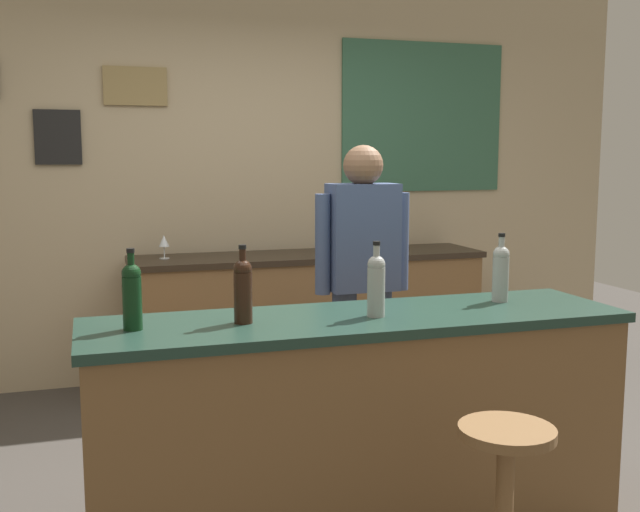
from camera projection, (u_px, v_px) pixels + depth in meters
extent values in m
plane|color=#423D38|center=(328.00, 488.00, 3.53)|extent=(10.00, 10.00, 0.00)
cube|color=tan|center=(239.00, 179.00, 5.26)|extent=(6.00, 0.06, 2.80)
cube|color=black|center=(58.00, 137.00, 4.82)|extent=(0.29, 0.02, 0.35)
cube|color=#997F4C|center=(135.00, 86.00, 4.92)|extent=(0.41, 0.02, 0.25)
cube|color=#38664C|center=(423.00, 117.00, 5.57)|extent=(1.29, 0.02, 1.10)
cube|color=brown|center=(358.00, 428.00, 3.09)|extent=(2.17, 0.57, 0.88)
cube|color=#1E382D|center=(359.00, 320.00, 3.03)|extent=(2.22, 0.60, 0.04)
cube|color=brown|center=(309.00, 321.00, 5.15)|extent=(2.37, 0.53, 0.86)
cube|color=#2D2319|center=(309.00, 256.00, 5.09)|extent=(2.42, 0.56, 0.04)
cylinder|color=#384766|center=(379.00, 367.00, 4.02)|extent=(0.13, 0.13, 0.86)
cylinder|color=#384766|center=(344.00, 370.00, 3.96)|extent=(0.13, 0.13, 0.86)
cube|color=#3F517A|center=(363.00, 237.00, 3.90)|extent=(0.36, 0.20, 0.56)
sphere|color=brown|center=(363.00, 165.00, 3.85)|extent=(0.21, 0.21, 0.21)
cylinder|color=#3F517A|center=(401.00, 241.00, 3.97)|extent=(0.08, 0.08, 0.52)
cylinder|color=#3F517A|center=(323.00, 244.00, 3.84)|extent=(0.08, 0.08, 0.52)
cylinder|color=brown|center=(507.00, 432.00, 2.44)|extent=(0.32, 0.32, 0.03)
cylinder|color=black|center=(132.00, 303.00, 2.76)|extent=(0.07, 0.07, 0.20)
sphere|color=black|center=(131.00, 273.00, 2.75)|extent=(0.07, 0.07, 0.07)
cylinder|color=black|center=(131.00, 265.00, 2.74)|extent=(0.03, 0.03, 0.09)
cylinder|color=black|center=(130.00, 251.00, 2.73)|extent=(0.03, 0.03, 0.02)
cylinder|color=black|center=(243.00, 298.00, 2.87)|extent=(0.07, 0.07, 0.20)
sphere|color=black|center=(243.00, 269.00, 2.86)|extent=(0.07, 0.07, 0.07)
cylinder|color=black|center=(243.00, 261.00, 2.85)|extent=(0.03, 0.03, 0.09)
cylinder|color=black|center=(242.00, 247.00, 2.85)|extent=(0.03, 0.03, 0.02)
cylinder|color=#999E99|center=(376.00, 292.00, 2.99)|extent=(0.07, 0.07, 0.20)
sphere|color=#999E99|center=(376.00, 264.00, 2.98)|extent=(0.07, 0.07, 0.07)
cylinder|color=#999E99|center=(376.00, 256.00, 2.97)|extent=(0.03, 0.03, 0.09)
cylinder|color=black|center=(377.00, 243.00, 2.96)|extent=(0.03, 0.03, 0.02)
cylinder|color=#999E99|center=(500.00, 279.00, 3.30)|extent=(0.07, 0.07, 0.20)
sphere|color=#999E99|center=(501.00, 254.00, 3.28)|extent=(0.07, 0.07, 0.07)
cylinder|color=#999E99|center=(501.00, 247.00, 3.28)|extent=(0.03, 0.03, 0.09)
cylinder|color=black|center=(502.00, 235.00, 3.27)|extent=(0.03, 0.03, 0.02)
cylinder|color=silver|center=(164.00, 258.00, 4.84)|extent=(0.06, 0.06, 0.00)
cylinder|color=silver|center=(164.00, 252.00, 4.83)|extent=(0.01, 0.01, 0.07)
cone|color=silver|center=(164.00, 241.00, 4.82)|extent=(0.07, 0.07, 0.08)
cylinder|color=silver|center=(391.00, 251.00, 5.19)|extent=(0.06, 0.06, 0.00)
cylinder|color=silver|center=(391.00, 246.00, 5.18)|extent=(0.01, 0.01, 0.07)
cone|color=silver|center=(391.00, 235.00, 5.17)|extent=(0.07, 0.07, 0.08)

